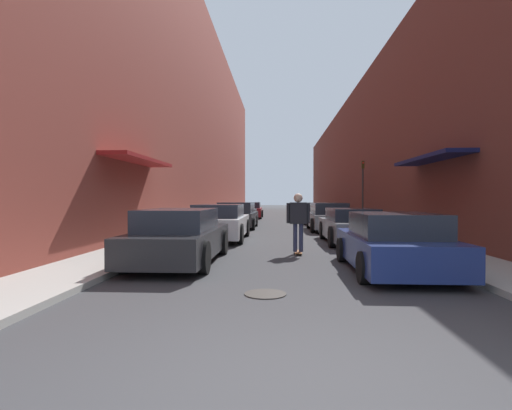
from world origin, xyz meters
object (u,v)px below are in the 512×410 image
object	(u,v)px
parked_car_left_1	(220,223)
parked_car_right_3	(318,214)
parked_car_left_0	(180,237)
parked_car_right_4	(312,211)
parked_car_left_4	(251,210)
parked_car_right_1	(351,226)
parked_car_right_5	(306,209)
parked_car_left_2	(237,216)
parked_car_right_2	(328,217)
parked_car_left_3	(242,213)
skateboarder	(298,217)
manhole_cover	(265,294)
traffic_light	(363,185)
parked_car_right_0	(394,244)

from	to	relation	value
parked_car_left_1	parked_car_right_3	distance (m)	11.32
parked_car_left_0	parked_car_right_4	distance (m)	22.03
parked_car_left_4	parked_car_right_3	xyz separation A→B (m)	(4.69, -6.43, -0.02)
parked_car_right_1	parked_car_right_3	world-z (taller)	parked_car_right_1
parked_car_right_1	parked_car_right_5	bearing A→B (deg)	90.00
parked_car_left_4	parked_car_left_2	bearing A→B (deg)	-89.93
parked_car_left_0	parked_car_right_2	world-z (taller)	parked_car_right_2
parked_car_left_0	parked_car_right_3	distance (m)	16.44
parked_car_right_1	parked_car_left_3	bearing A→B (deg)	112.82
skateboarder	parked_car_right_3	bearing A→B (deg)	82.19
manhole_cover	parked_car_right_3	bearing A→B (deg)	81.84
parked_car_left_1	parked_car_left_0	bearing A→B (deg)	-91.90
parked_car_right_2	parked_car_right_3	distance (m)	5.68
parked_car_left_4	parked_car_right_1	world-z (taller)	parked_car_left_4
parked_car_left_4	parked_car_right_4	distance (m)	4.86
parked_car_left_0	parked_car_right_5	bearing A→B (deg)	79.62
manhole_cover	traffic_light	distance (m)	18.14
parked_car_right_0	parked_car_left_1	bearing A→B (deg)	126.63
parked_car_left_2	parked_car_right_4	xyz separation A→B (m)	(4.79, 10.07, -0.06)
parked_car_right_4	manhole_cover	xyz separation A→B (m)	(-2.81, -24.55, -0.59)
parked_car_right_2	skateboarder	xyz separation A→B (m)	(-1.90, -8.32, 0.41)
parked_car_right_1	skateboarder	distance (m)	3.54
parked_car_left_2	traffic_light	size ratio (longest dim) A/B	1.18
parked_car_right_1	parked_car_left_4	bearing A→B (deg)	105.25
skateboarder	parked_car_left_4	bearing A→B (deg)	97.74
parked_car_right_2	parked_car_left_2	bearing A→B (deg)	163.81
parked_car_right_3	parked_car_right_5	distance (m)	11.52
parked_car_left_2	parked_car_left_3	bearing A→B (deg)	91.70
parked_car_right_3	parked_car_left_3	bearing A→B (deg)	173.18
parked_car_left_2	skateboarder	size ratio (longest dim) A/B	2.49
parked_car_right_0	manhole_cover	xyz separation A→B (m)	(-2.71, -2.16, -0.60)
parked_car_right_0	manhole_cover	distance (m)	3.51
parked_car_left_2	parked_car_right_0	distance (m)	13.18
parked_car_left_2	manhole_cover	xyz separation A→B (m)	(1.99, -14.48, -0.65)
skateboarder	traffic_light	distance (m)	13.23
parked_car_left_0	skateboarder	bearing A→B (deg)	29.76
parked_car_left_2	parked_car_right_3	xyz separation A→B (m)	(4.68, 4.32, -0.06)
parked_car_left_0	parked_car_left_2	distance (m)	11.38
skateboarder	manhole_cover	xyz separation A→B (m)	(-0.78, -4.81, -1.06)
parked_car_right_1	parked_car_right_3	bearing A→B (deg)	90.45
parked_car_left_0	parked_car_right_2	size ratio (longest dim) A/B	1.11
parked_car_right_1	manhole_cover	size ratio (longest dim) A/B	6.31
parked_car_right_0	manhole_cover	bearing A→B (deg)	-141.41
parked_car_right_1	manhole_cover	world-z (taller)	parked_car_right_1
parked_car_left_0	parked_car_left_4	size ratio (longest dim) A/B	1.00
parked_car_left_2	parked_car_left_4	bearing A→B (deg)	90.07
manhole_cover	parked_car_left_2	bearing A→B (deg)	97.81
parked_car_left_2	parked_car_right_3	size ratio (longest dim) A/B	0.89
manhole_cover	skateboarder	bearing A→B (deg)	80.80
parked_car_left_2	parked_car_right_2	xyz separation A→B (m)	(4.66, -1.35, 0.00)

